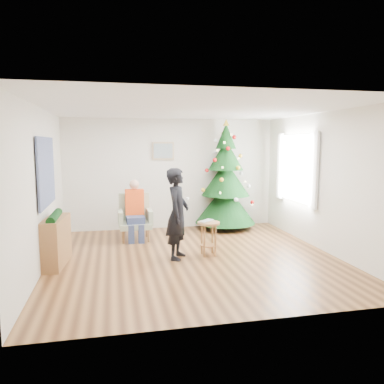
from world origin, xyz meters
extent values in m
plane|color=brown|center=(0.00, 0.00, 0.00)|extent=(5.00, 5.00, 0.00)
plane|color=white|center=(0.00, 0.00, 2.60)|extent=(5.00, 5.00, 0.00)
plane|color=silver|center=(0.00, 2.50, 1.30)|extent=(5.00, 0.00, 5.00)
plane|color=silver|center=(0.00, -2.50, 1.30)|extent=(5.00, 0.00, 5.00)
plane|color=silver|center=(-2.50, 0.00, 1.30)|extent=(0.00, 5.00, 5.00)
plane|color=silver|center=(2.50, 0.00, 1.30)|extent=(0.00, 5.00, 5.00)
cube|color=white|center=(2.47, 1.00, 1.50)|extent=(0.04, 1.30, 1.40)
cube|color=white|center=(2.44, 0.25, 1.50)|extent=(0.05, 0.25, 1.50)
cube|color=white|center=(2.44, 1.75, 1.50)|extent=(0.05, 0.25, 1.50)
cylinder|color=#3F2816|center=(1.24, 2.15, 0.16)|extent=(0.11, 0.11, 0.33)
cone|color=black|center=(1.24, 2.15, 0.60)|extent=(1.43, 1.43, 0.93)
cone|color=black|center=(1.24, 2.15, 1.21)|extent=(1.14, 1.14, 0.82)
cone|color=black|center=(1.24, 2.15, 1.76)|extent=(0.84, 0.84, 0.71)
cone|color=black|center=(1.24, 2.15, 2.20)|extent=(0.48, 0.48, 0.60)
cone|color=gold|center=(1.24, 2.15, 2.51)|extent=(0.15, 0.15, 0.15)
cylinder|color=brown|center=(0.30, 0.10, 0.59)|extent=(0.41, 0.41, 0.04)
cylinder|color=brown|center=(0.30, 0.10, 0.18)|extent=(0.31, 0.31, 0.02)
imported|color=silver|center=(0.30, 0.10, 0.62)|extent=(0.39, 0.39, 0.03)
cube|color=#99A686|center=(-0.93, 1.45, 0.33)|extent=(0.65, 0.61, 0.12)
cube|color=#99A686|center=(-0.94, 1.73, 0.67)|extent=(0.65, 0.12, 0.60)
cube|color=#99A686|center=(-1.24, 1.44, 0.49)|extent=(0.10, 0.51, 0.30)
cube|color=#99A686|center=(-0.63, 1.46, 0.49)|extent=(0.10, 0.51, 0.30)
cube|color=navy|center=(-0.93, 1.38, 0.46)|extent=(0.37, 0.39, 0.14)
cube|color=#E24715|center=(-0.93, 1.58, 0.79)|extent=(0.39, 0.21, 0.55)
sphere|color=tan|center=(-0.93, 1.56, 1.17)|extent=(0.20, 0.20, 0.20)
imported|color=black|center=(-0.28, 0.02, 0.80)|extent=(0.58, 0.69, 1.60)
cube|color=white|center=(-0.11, -0.01, 1.07)|extent=(0.09, 0.13, 0.04)
cube|color=brown|center=(-2.33, 0.08, 0.40)|extent=(0.40, 1.03, 0.80)
cylinder|color=black|center=(-2.33, 0.08, 0.82)|extent=(0.14, 0.90, 0.14)
cube|color=black|center=(-2.46, 0.30, 1.55)|extent=(0.03, 1.50, 1.15)
cube|color=tan|center=(-0.20, 2.47, 1.85)|extent=(0.52, 0.03, 0.42)
cube|color=gray|center=(-0.20, 2.45, 1.85)|extent=(0.44, 0.02, 0.34)
camera|label=1|loc=(-1.38, -6.32, 2.01)|focal=35.00mm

